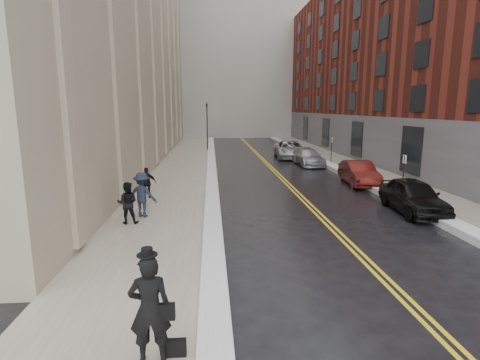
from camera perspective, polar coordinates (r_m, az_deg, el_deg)
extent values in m
plane|color=black|center=(11.89, 6.84, -12.12)|extent=(160.00, 160.00, 0.00)
cube|color=gray|center=(27.21, -9.18, 1.13)|extent=(4.00, 64.00, 0.15)
cube|color=gray|center=(29.34, 18.11, 1.43)|extent=(3.00, 64.00, 0.15)
cube|color=gold|center=(27.51, 5.25, 1.18)|extent=(0.12, 64.00, 0.01)
cube|color=gold|center=(27.55, 5.74, 1.18)|extent=(0.12, 64.00, 0.01)
cube|color=white|center=(27.10, -4.34, 1.32)|extent=(0.70, 60.80, 0.26)
cube|color=white|center=(28.67, 14.70, 1.56)|extent=(0.85, 60.80, 0.30)
cube|color=maroon|center=(39.31, 26.85, 16.17)|extent=(14.00, 50.00, 18.00)
cube|color=slate|center=(80.32, 7.97, 23.31)|extent=(22.00, 18.00, 44.00)
cylinder|color=black|center=(40.78, -5.02, 8.02)|extent=(0.12, 0.12, 5.20)
imported|color=black|center=(40.73, -5.07, 10.83)|extent=(0.18, 0.15, 0.90)
cylinder|color=black|center=(21.58, 23.61, 0.56)|extent=(0.06, 0.06, 2.20)
cube|color=white|center=(21.45, 23.79, 2.93)|extent=(0.02, 0.35, 0.45)
cylinder|color=black|center=(32.54, 13.75, 4.37)|extent=(0.06, 0.06, 2.20)
cube|color=white|center=(32.46, 13.82, 5.95)|extent=(0.02, 0.35, 0.45)
imported|color=black|center=(18.50, 24.88, -2.21)|extent=(2.13, 4.58, 1.52)
imported|color=#49110D|center=(24.03, 17.67, 1.02)|extent=(1.89, 4.49, 1.44)
imported|color=#979A9E|center=(31.21, 10.37, 3.44)|extent=(2.09, 4.68, 1.34)
imported|color=#AAACB2|center=(35.54, 7.66, 4.63)|extent=(3.07, 5.95, 1.61)
imported|color=black|center=(7.14, -13.58, -18.59)|extent=(0.77, 0.53, 2.02)
imported|color=black|center=(15.34, -16.78, -3.35)|extent=(0.82, 0.65, 1.66)
imported|color=black|center=(16.08, -14.66, -2.19)|extent=(1.36, 1.01, 1.88)
imported|color=black|center=(19.40, -13.97, -0.43)|extent=(0.97, 0.55, 1.56)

